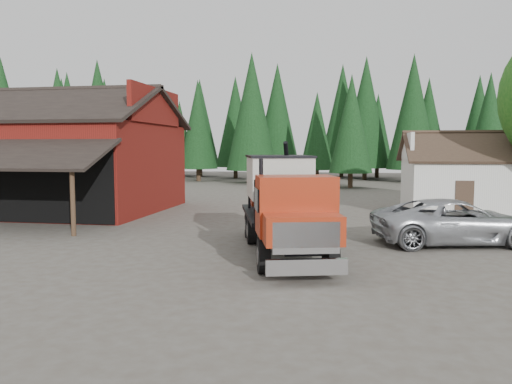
# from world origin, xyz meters

# --- Properties ---
(ground) EXTENTS (120.00, 120.00, 0.00)m
(ground) POSITION_xyz_m (0.00, 0.00, 0.00)
(ground) COLOR #4B443B
(ground) RESTS_ON ground
(red_barn) EXTENTS (12.80, 13.63, 7.18)m
(red_barn) POSITION_xyz_m (-11.00, 9.90, 2.69)
(red_barn) COLOR maroon
(red_barn) RESTS_ON ground
(farmhouse) EXTENTS (8.60, 6.42, 4.65)m
(farmhouse) POSITION_xyz_m (13.00, 13.00, 1.67)
(farmhouse) COLOR silver
(farmhouse) RESTS_ON ground
(conifer_backdrop) EXTENTS (76.00, 16.00, 16.00)m
(conifer_backdrop) POSITION_xyz_m (0.00, 42.00, 0.00)
(conifer_backdrop) COLOR black
(conifer_backdrop) RESTS_ON ground
(near_pine_a) EXTENTS (4.40, 4.40, 11.40)m
(near_pine_a) POSITION_xyz_m (-22.00, 28.00, 6.39)
(near_pine_a) COLOR #382619
(near_pine_a) RESTS_ON ground
(near_pine_b) EXTENTS (3.96, 3.96, 10.40)m
(near_pine_b) POSITION_xyz_m (6.00, 30.00, 5.89)
(near_pine_b) COLOR #382619
(near_pine_b) RESTS_ON ground
(near_pine_d) EXTENTS (5.28, 5.28, 13.40)m
(near_pine_d) POSITION_xyz_m (-4.00, 34.00, 7.39)
(near_pine_d) COLOR #382619
(near_pine_d) RESTS_ON ground
(feed_truck) EXTENTS (4.45, 8.96, 3.91)m
(feed_truck) POSITION_xyz_m (3.40, 0.36, 1.83)
(feed_truck) COLOR black
(feed_truck) RESTS_ON ground
(silver_car) EXTENTS (6.65, 4.14, 1.71)m
(silver_car) POSITION_xyz_m (9.64, 3.00, 0.86)
(silver_car) COLOR #AEB1B6
(silver_car) RESTS_ON ground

